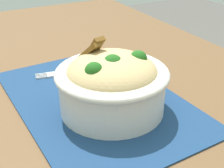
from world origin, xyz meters
The scene contains 4 objects.
table centered at (0.00, 0.00, 0.66)m, with size 1.39×0.79×0.72m.
placemat centered at (-0.04, 0.02, 0.72)m, with size 0.42×0.28×0.00m, color navy.
bowl centered at (-0.08, 0.01, 0.78)m, with size 0.21×0.21×0.13m.
fork centered at (0.09, 0.04, 0.72)m, with size 0.04×0.13×0.00m.
Camera 1 is at (-0.50, 0.24, 1.03)m, focal length 50.45 mm.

